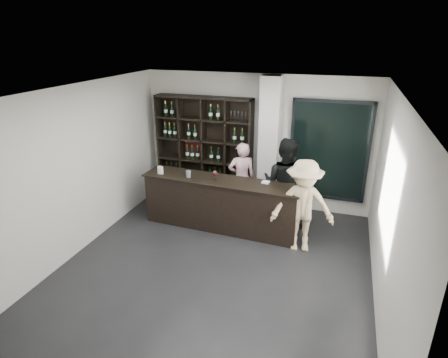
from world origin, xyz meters
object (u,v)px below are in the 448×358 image
(wine_shelf, at_px, (204,150))
(taster_black, at_px, (284,183))
(tasting_counter, at_px, (221,204))
(customer, at_px, (303,206))
(taster_pink, at_px, (242,178))

(wine_shelf, xyz_separation_m, taster_black, (1.96, -0.72, -0.28))
(tasting_counter, height_order, customer, customer)
(customer, bearing_deg, tasting_counter, 158.58)
(tasting_counter, distance_m, taster_pink, 0.86)
(tasting_counter, xyz_separation_m, customer, (1.61, -0.30, 0.33))
(tasting_counter, height_order, taster_black, taster_black)
(wine_shelf, height_order, tasting_counter, wine_shelf)
(wine_shelf, xyz_separation_m, tasting_counter, (0.80, -1.21, -0.68))
(wine_shelf, bearing_deg, tasting_counter, -56.54)
(tasting_counter, xyz_separation_m, taster_black, (1.16, 0.50, 0.40))
(taster_pink, bearing_deg, tasting_counter, 53.49)
(tasting_counter, xyz_separation_m, taster_pink, (0.20, 0.80, 0.27))
(taster_pink, xyz_separation_m, customer, (1.41, -1.10, 0.06))
(taster_pink, bearing_deg, taster_black, 140.09)
(wine_shelf, distance_m, taster_pink, 1.16)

